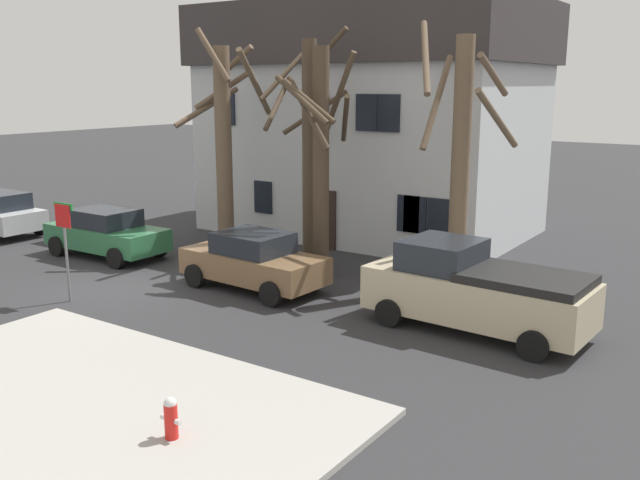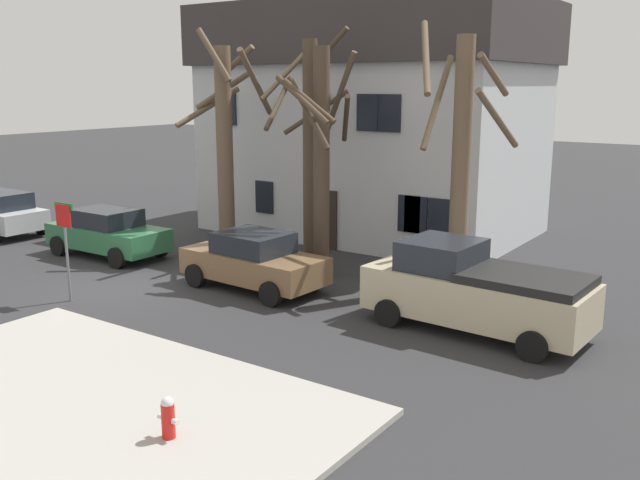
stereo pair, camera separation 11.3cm
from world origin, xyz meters
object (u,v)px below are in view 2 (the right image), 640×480
(car_brown_sedan, at_px, (254,261))
(fire_hydrant, at_px, (168,417))
(bicycle_leaning, at_px, (93,223))
(tree_bare_near, at_px, (225,140))
(pickup_truck_beige, at_px, (475,290))
(tree_bare_far, at_px, (321,155))
(car_green_sedan, at_px, (108,233))
(tree_bare_end, at_px, (460,153))
(street_sign_pole, at_px, (65,233))
(building_main, at_px, (373,119))
(tree_bare_mid, at_px, (310,145))

(car_brown_sedan, relative_size, fire_hydrant, 6.16)
(fire_hydrant, relative_size, bicycle_leaning, 0.43)
(tree_bare_near, bearing_deg, pickup_truck_beige, -14.73)
(tree_bare_far, bearing_deg, car_green_sedan, -163.45)
(tree_bare_far, xyz_separation_m, pickup_truck_beige, (5.77, -2.00, -2.66))
(tree_bare_far, height_order, car_brown_sedan, tree_bare_far)
(tree_bare_end, relative_size, fire_hydrant, 10.53)
(tree_bare_end, distance_m, street_sign_pole, 10.92)
(building_main, bearing_deg, tree_bare_near, -109.93)
(pickup_truck_beige, distance_m, bicycle_leaning, 16.83)
(tree_bare_mid, bearing_deg, tree_bare_end, 4.90)
(tree_bare_far, distance_m, bicycle_leaning, 11.41)
(bicycle_leaning, bearing_deg, fire_hydrant, -33.97)
(street_sign_pole, bearing_deg, building_main, 81.62)
(tree_bare_near, relative_size, tree_bare_mid, 1.01)
(tree_bare_mid, bearing_deg, tree_bare_far, -39.95)
(tree_bare_near, distance_m, car_brown_sedan, 5.61)
(street_sign_pole, bearing_deg, car_green_sedan, 129.53)
(tree_bare_end, distance_m, fire_hydrant, 11.58)
(tree_bare_far, relative_size, bicycle_leaning, 4.09)
(tree_bare_mid, xyz_separation_m, tree_bare_end, (4.84, 0.41, -0.04))
(car_green_sedan, relative_size, car_brown_sedan, 1.01)
(tree_bare_end, xyz_separation_m, fire_hydrant, (-0.08, -11.09, -3.35))
(building_main, bearing_deg, pickup_truck_beige, -47.68)
(building_main, xyz_separation_m, pickup_truck_beige, (7.94, -8.72, -3.40))
(car_green_sedan, bearing_deg, street_sign_pole, -50.47)
(fire_hydrant, bearing_deg, bicycle_leaning, 146.03)
(car_green_sedan, relative_size, fire_hydrant, 6.20)
(tree_bare_end, xyz_separation_m, bicycle_leaning, (-14.81, -1.16, -3.46))
(building_main, distance_m, bicycle_leaning, 11.72)
(car_brown_sedan, bearing_deg, tree_bare_end, 37.49)
(tree_bare_end, xyz_separation_m, car_green_sedan, (-11.13, -3.37, -3.01))
(building_main, relative_size, tree_bare_far, 1.82)
(tree_bare_mid, height_order, car_brown_sedan, tree_bare_mid)
(tree_bare_far, height_order, street_sign_pole, tree_bare_far)
(car_brown_sedan, height_order, fire_hydrant, car_brown_sedan)
(pickup_truck_beige, bearing_deg, building_main, 132.32)
(tree_bare_far, distance_m, tree_bare_end, 4.07)
(tree_bare_near, bearing_deg, fire_hydrant, -52.21)
(tree_bare_far, relative_size, fire_hydrant, 9.56)
(tree_bare_near, distance_m, pickup_truck_beige, 10.87)
(tree_bare_near, height_order, tree_bare_end, tree_bare_near)
(tree_bare_far, xyz_separation_m, car_green_sedan, (-7.25, -2.15, -2.84))
(tree_bare_far, height_order, fire_hydrant, tree_bare_far)
(pickup_truck_beige, height_order, bicycle_leaning, pickup_truck_beige)
(tree_bare_mid, relative_size, street_sign_pole, 2.77)
(tree_bare_end, distance_m, car_brown_sedan, 6.53)
(fire_hydrant, bearing_deg, car_brown_sedan, 120.89)
(car_brown_sedan, bearing_deg, bicycle_leaning, 166.95)
(tree_bare_mid, height_order, car_green_sedan, tree_bare_mid)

